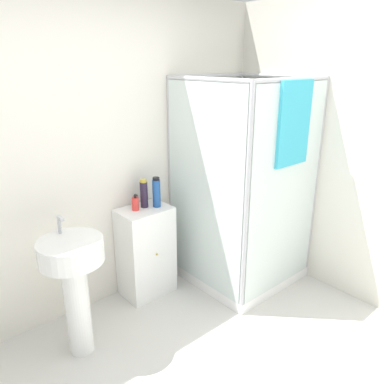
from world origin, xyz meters
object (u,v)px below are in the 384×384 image
(shampoo_bottle_tall_black, at_px, (144,194))
(shampoo_bottle_blue, at_px, (156,192))
(soap_dispenser, at_px, (135,204))
(sink, at_px, (74,276))

(shampoo_bottle_tall_black, relative_size, shampoo_bottle_blue, 0.94)
(soap_dispenser, bearing_deg, shampoo_bottle_blue, -15.71)
(shampoo_bottle_tall_black, bearing_deg, shampoo_bottle_blue, -35.97)
(sink, xyz_separation_m, shampoo_bottle_tall_black, (0.80, 0.33, 0.31))
(sink, bearing_deg, shampoo_bottle_tall_black, 22.53)
(soap_dispenser, bearing_deg, shampoo_bottle_tall_black, 6.45)
(soap_dispenser, bearing_deg, sink, -155.50)
(shampoo_bottle_tall_black, bearing_deg, sink, -157.47)
(soap_dispenser, height_order, shampoo_bottle_tall_black, shampoo_bottle_tall_black)
(soap_dispenser, relative_size, shampoo_bottle_blue, 0.54)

